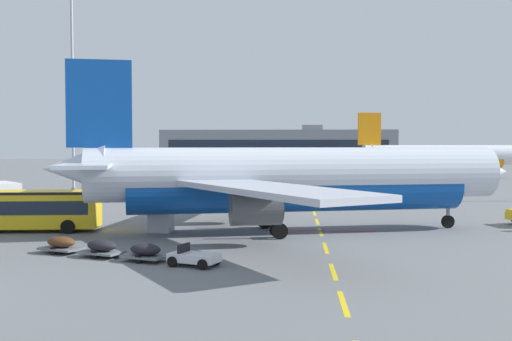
# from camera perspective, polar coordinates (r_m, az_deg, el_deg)

# --- Properties ---
(apron_paint_markings) EXTENTS (8.00, 95.44, 0.01)m
(apron_paint_markings) POSITION_cam_1_polar(r_m,az_deg,el_deg) (59.85, 5.44, -3.68)
(apron_paint_markings) COLOR yellow
(apron_paint_markings) RESTS_ON ground
(airliner_foreground) EXTENTS (34.47, 33.62, 12.20)m
(airliner_foreground) POSITION_cam_1_polar(r_m,az_deg,el_deg) (43.77, 3.23, -0.75)
(airliner_foreground) COLOR silver
(airliner_foreground) RESTS_ON ground
(airliner_mid_left) EXTENTS (35.28, 34.48, 12.45)m
(airliner_mid_left) POSITION_cam_1_polar(r_m,az_deg,el_deg) (121.32, 16.78, 1.24)
(airliner_mid_left) COLOR silver
(airliner_mid_left) RESTS_ON ground
(apron_shuttle_bus) EXTENTS (12.26, 4.11, 3.00)m
(apron_shuttle_bus) POSITION_cam_1_polar(r_m,az_deg,el_deg) (47.74, -21.79, -3.30)
(apron_shuttle_bus) COLOR yellow
(apron_shuttle_bus) RESTS_ON ground
(baggage_train) EXTENTS (11.33, 5.62, 1.14)m
(baggage_train) POSITION_cam_1_polar(r_m,az_deg,el_deg) (34.65, -12.44, -7.34)
(baggage_train) COLOR silver
(baggage_train) RESTS_ON ground
(uld_cargo_container) EXTENTS (1.72, 1.68, 1.60)m
(uld_cargo_container) POSITION_cam_1_polar(r_m,az_deg,el_deg) (44.70, -8.99, -4.76)
(uld_cargo_container) COLOR #B7BCC6
(uld_cargo_container) RESTS_ON ground
(apron_light_mast_near) EXTENTS (1.80, 1.80, 29.63)m
(apron_light_mast_near) POSITION_cam_1_polar(r_m,az_deg,el_deg) (85.22, -17.04, 10.21)
(apron_light_mast_near) COLOR slate
(apron_light_mast_near) RESTS_ON ground
(terminal_satellite) EXTENTS (67.43, 21.80, 12.25)m
(terminal_satellite) POSITION_cam_1_polar(r_m,az_deg,el_deg) (180.16, 2.14, 2.12)
(terminal_satellite) COLOR gray
(terminal_satellite) RESTS_ON ground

